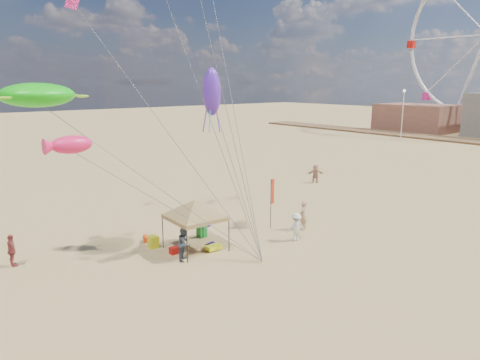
# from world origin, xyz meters

# --- Properties ---
(ground) EXTENTS (280.00, 280.00, 0.00)m
(ground) POSITION_xyz_m (0.00, 0.00, 0.00)
(ground) COLOR tan
(ground) RESTS_ON ground
(canopy_tent) EXTENTS (5.52, 5.52, 3.40)m
(canopy_tent) POSITION_xyz_m (-2.21, 4.31, 2.83)
(canopy_tent) COLOR black
(canopy_tent) RESTS_ON ground
(feather_flag) EXTENTS (0.47, 0.21, 3.30)m
(feather_flag) POSITION_xyz_m (3.92, 4.50, 2.19)
(feather_flag) COLOR black
(feather_flag) RESTS_ON ground
(cooler_red) EXTENTS (0.54, 0.38, 0.38)m
(cooler_red) POSITION_xyz_m (-3.48, 4.53, 0.19)
(cooler_red) COLOR #B2120E
(cooler_red) RESTS_ON ground
(cooler_blue) EXTENTS (0.54, 0.38, 0.38)m
(cooler_blue) POSITION_xyz_m (0.54, 7.32, 0.19)
(cooler_blue) COLOR #111891
(cooler_blue) RESTS_ON ground
(bag_navy) EXTENTS (0.69, 0.54, 0.36)m
(bag_navy) POSITION_xyz_m (-1.51, 3.90, 0.18)
(bag_navy) COLOR #100C38
(bag_navy) RESTS_ON ground
(bag_orange) EXTENTS (0.54, 0.69, 0.36)m
(bag_orange) POSITION_xyz_m (-3.82, 7.26, 0.18)
(bag_orange) COLOR red
(bag_orange) RESTS_ON ground
(chair_green) EXTENTS (0.50, 0.50, 0.70)m
(chair_green) POSITION_xyz_m (-0.72, 5.88, 0.35)
(chair_green) COLOR #188929
(chair_green) RESTS_ON ground
(chair_yellow) EXTENTS (0.50, 0.50, 0.70)m
(chair_yellow) POSITION_xyz_m (-3.96, 6.09, 0.35)
(chair_yellow) COLOR #C7C916
(chair_yellow) RESTS_ON ground
(crate_grey) EXTENTS (0.34, 0.30, 0.28)m
(crate_grey) POSITION_xyz_m (-1.14, 3.78, 0.14)
(crate_grey) COLOR gray
(crate_grey) RESTS_ON ground
(beach_cart) EXTENTS (0.90, 0.50, 0.24)m
(beach_cart) POSITION_xyz_m (-1.52, 3.52, 0.20)
(beach_cart) COLOR #E6F81B
(beach_cart) RESTS_ON ground
(person_near_a) EXTENTS (0.84, 0.73, 1.93)m
(person_near_a) POSITION_xyz_m (5.16, 2.87, 0.96)
(person_near_a) COLOR tan
(person_near_a) RESTS_ON ground
(person_near_b) EXTENTS (1.13, 1.11, 1.84)m
(person_near_b) POSITION_xyz_m (-3.49, 3.44, 0.92)
(person_near_b) COLOR #38404C
(person_near_b) RESTS_ON ground
(person_near_c) EXTENTS (1.26, 0.95, 1.73)m
(person_near_c) POSITION_xyz_m (3.29, 1.70, 0.86)
(person_near_c) COLOR silver
(person_near_c) RESTS_ON ground
(person_far_a) EXTENTS (0.49, 1.05, 1.75)m
(person_far_a) POSITION_xyz_m (-10.91, 8.31, 0.88)
(person_far_a) COLOR #9C3C3C
(person_far_a) RESTS_ON ground
(person_far_c) EXTENTS (1.62, 1.42, 1.77)m
(person_far_c) POSITION_xyz_m (16.25, 11.55, 0.88)
(person_far_c) COLOR tan
(person_far_c) RESTS_ON ground
(building_north) EXTENTS (10.00, 14.00, 5.20)m
(building_north) POSITION_xyz_m (67.00, 30.00, 2.60)
(building_north) COLOR #8C5947
(building_north) RESTS_ON ground
(lamp_north) EXTENTS (0.50, 0.50, 8.25)m
(lamp_north) POSITION_xyz_m (55.00, 26.00, 5.52)
(lamp_north) COLOR silver
(lamp_north) RESTS_ON ground
(turtle_kite) EXTENTS (4.09, 3.68, 1.13)m
(turtle_kite) POSITION_xyz_m (-9.52, 6.10, 8.80)
(turtle_kite) COLOR #14CC0F
(turtle_kite) RESTS_ON ground
(fish_kite) EXTENTS (2.07, 1.40, 0.84)m
(fish_kite) POSITION_xyz_m (-8.64, 4.56, 6.60)
(fish_kite) COLOR #FF1C5D
(fish_kite) RESTS_ON ground
(squid_kite) EXTENTS (1.09, 1.09, 2.61)m
(squid_kite) POSITION_xyz_m (-0.92, 4.33, 8.87)
(squid_kite) COLOR #5E2AC4
(squid_kite) RESTS_ON ground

